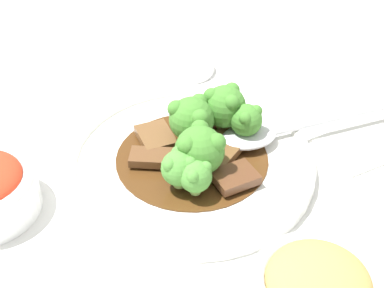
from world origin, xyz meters
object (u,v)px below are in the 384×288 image
(main_plate, at_px, (192,161))
(beef_strip_4, at_px, (165,158))
(serving_spoon, at_px, (264,133))
(broccoli_floret_2, at_px, (225,106))
(broccoli_floret_4, at_px, (246,120))
(sauce_dish, at_px, (188,67))
(broccoli_floret_1, at_px, (195,176))
(beef_strip_0, at_px, (235,177))
(broccoli_floret_0, at_px, (200,149))
(broccoli_floret_5, at_px, (192,118))
(beef_strip_3, at_px, (195,122))
(beef_strip_2, at_px, (222,149))
(beef_strip_1, at_px, (156,137))
(broccoli_floret_3, at_px, (179,167))

(main_plate, distance_m, beef_strip_4, 0.03)
(beef_strip_4, distance_m, serving_spoon, 0.12)
(main_plate, distance_m, broccoli_floret_2, 0.07)
(broccoli_floret_4, bearing_deg, broccoli_floret_2, -73.36)
(sauce_dish, bearing_deg, broccoli_floret_1, 55.65)
(sauce_dish, bearing_deg, beef_strip_0, 64.88)
(broccoli_floret_0, height_order, sauce_dish, broccoli_floret_0)
(broccoli_floret_0, bearing_deg, broccoli_floret_5, -117.11)
(beef_strip_4, distance_m, broccoli_floret_4, 0.10)
(beef_strip_3, xyz_separation_m, beef_strip_4, (0.06, 0.03, -0.00))
(broccoli_floret_0, distance_m, broccoli_floret_4, 0.08)
(beef_strip_0, bearing_deg, beef_strip_3, -103.15)
(beef_strip_3, bearing_deg, broccoli_floret_1, 53.67)
(main_plate, bearing_deg, sauce_dish, -124.75)
(beef_strip_2, xyz_separation_m, beef_strip_3, (-0.01, -0.06, 0.00))
(main_plate, height_order, beef_strip_1, beef_strip_1)
(sauce_dish, bearing_deg, broccoli_floret_0, 56.94)
(beef_strip_4, distance_m, broccoli_floret_0, 0.05)
(beef_strip_2, bearing_deg, beef_strip_4, -22.12)
(beef_strip_3, bearing_deg, beef_strip_2, 84.67)
(broccoli_floret_3, height_order, serving_spoon, broccoli_floret_3)
(broccoli_floret_3, relative_size, broccoli_floret_5, 0.74)
(beef_strip_2, distance_m, sauce_dish, 0.21)
(main_plate, bearing_deg, beef_strip_4, -14.55)
(beef_strip_1, distance_m, broccoli_floret_4, 0.10)
(beef_strip_0, relative_size, beef_strip_1, 0.88)
(beef_strip_3, xyz_separation_m, broccoli_floret_1, (0.07, 0.09, 0.02))
(main_plate, bearing_deg, beef_strip_1, -68.46)
(broccoli_floret_0, distance_m, broccoli_floret_2, 0.08)
(beef_strip_0, relative_size, broccoli_floret_2, 0.84)
(beef_strip_0, distance_m, broccoli_floret_3, 0.06)
(broccoli_floret_0, height_order, broccoli_floret_1, broccoli_floret_0)
(broccoli_floret_2, relative_size, broccoli_floret_4, 1.27)
(beef_strip_3, distance_m, broccoli_floret_0, 0.08)
(broccoli_floret_1, bearing_deg, broccoli_floret_3, -69.28)
(broccoli_floret_1, bearing_deg, beef_strip_4, -92.33)
(main_plate, distance_m, beef_strip_1, 0.05)
(beef_strip_3, relative_size, broccoli_floret_4, 1.14)
(main_plate, relative_size, beef_strip_1, 4.85)
(beef_strip_1, relative_size, broccoli_floret_5, 0.99)
(broccoli_floret_0, bearing_deg, beef_strip_3, -123.30)
(broccoli_floret_0, xyz_separation_m, serving_spoon, (-0.09, -0.00, -0.02))
(sauce_dish, bearing_deg, main_plate, 55.25)
(broccoli_floret_4, height_order, serving_spoon, broccoli_floret_4)
(broccoli_floret_2, height_order, sauce_dish, broccoli_floret_2)
(broccoli_floret_1, relative_size, broccoli_floret_2, 0.66)
(main_plate, height_order, broccoli_floret_5, broccoli_floret_5)
(main_plate, bearing_deg, broccoli_floret_0, 69.15)
(broccoli_floret_3, distance_m, broccoli_floret_5, 0.07)
(broccoli_floret_2, bearing_deg, beef_strip_2, 48.55)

